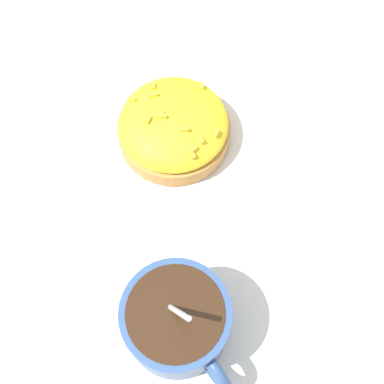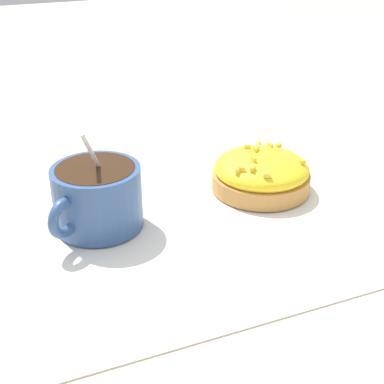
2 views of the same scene
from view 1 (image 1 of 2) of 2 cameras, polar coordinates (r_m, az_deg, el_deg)
The scene contains 4 objects.
ground_plane at distance 0.47m, azimuth -1.00°, elevation -3.73°, with size 3.00×3.00×0.00m, color #C6B793.
paper_napkin at distance 0.47m, azimuth -1.00°, elevation -3.67°, with size 0.35×0.36×0.00m.
coffee_cup at distance 0.42m, azimuth -2.14°, elevation -13.61°, with size 0.10×0.08×0.10m.
frosted_pastry at distance 0.49m, azimuth -2.43°, elevation 6.96°, with size 0.10×0.10×0.04m.
Camera 1 is at (0.16, 0.00, 0.44)m, focal length 50.00 mm.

